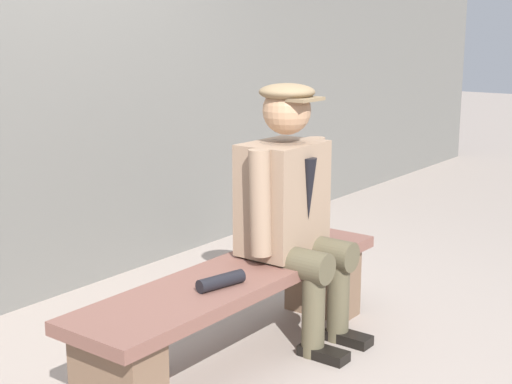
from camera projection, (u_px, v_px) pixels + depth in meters
ground_plane at (238, 359)px, 3.49m from camera, size 30.00×30.00×0.00m
bench at (237, 301)px, 3.43m from camera, size 1.81×0.44×0.43m
seated_man at (292, 203)px, 3.58m from camera, size 0.58×0.59×1.27m
rolled_magazine at (221, 281)px, 3.18m from camera, size 0.24×0.11×0.06m
stadium_wall at (30, 121)px, 4.14m from camera, size 12.00×0.24×2.03m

